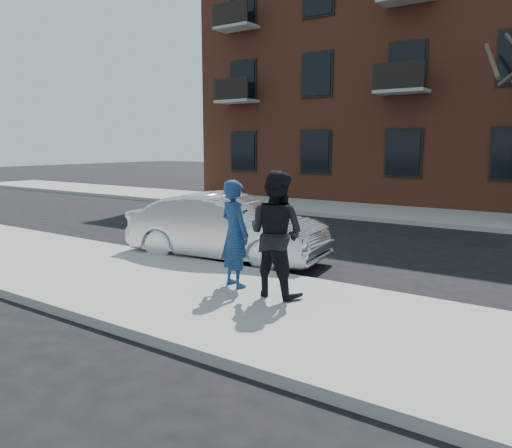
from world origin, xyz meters
The scene contains 9 objects.
ground centered at (0.00, 0.00, 0.00)m, with size 100.00×100.00×0.00m, color black.
near_sidewalk centered at (0.00, -0.25, 0.07)m, with size 50.00×3.50×0.15m, color gray.
near_curb centered at (0.00, 1.55, 0.07)m, with size 50.00×0.10×0.15m, color #999691.
far_sidewalk centered at (0.00, 11.25, 0.07)m, with size 50.00×3.50×0.15m, color gray.
far_curb centered at (0.00, 9.45, 0.07)m, with size 50.00×0.10×0.15m, color #999691.
apartment_building centered at (2.00, 18.00, 6.16)m, with size 24.30×10.30×12.30m.
silver_sedan centered at (-0.18, 2.30, 0.73)m, with size 1.54×4.42×1.46m, color silver.
man_hoodie centered at (1.50, 0.38, 1.05)m, with size 0.76×0.63×1.80m.
man_peacoat centered at (2.34, 0.34, 1.14)m, with size 0.99×0.79×1.98m.
Camera 1 is at (6.45, -6.15, 2.52)m, focal length 35.00 mm.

